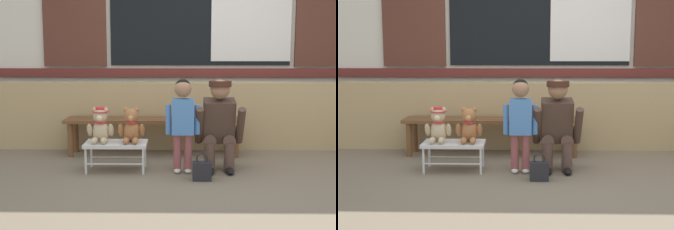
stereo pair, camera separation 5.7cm
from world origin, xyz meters
TOP-DOWN VIEW (x-y plane):
  - ground_plane at (0.00, 0.00)m, footprint 60.00×60.00m
  - brick_low_wall at (0.00, 1.43)m, footprint 7.72×0.25m
  - shop_facade at (0.00, 1.94)m, footprint 7.88×0.26m
  - wooden_bench_long at (-0.59, 1.06)m, footprint 2.10×0.40m
  - small_display_bench at (-0.94, 0.32)m, footprint 0.64×0.36m
  - teddy_bear_with_hat at (-1.10, 0.32)m, footprint 0.28×0.27m
  - teddy_bear_plain at (-0.78, 0.32)m, footprint 0.28×0.26m
  - child_standing at (-0.26, 0.24)m, footprint 0.35×0.18m
  - adult_crouching at (0.13, 0.37)m, footprint 0.50×0.49m
  - handbag_on_ground at (-0.08, -0.03)m, footprint 0.18×0.11m

SIDE VIEW (x-z plane):
  - ground_plane at x=0.00m, z-range 0.00..0.00m
  - handbag_on_ground at x=-0.08m, z-range -0.04..0.23m
  - small_display_bench at x=-0.94m, z-range 0.12..0.42m
  - wooden_bench_long at x=-0.59m, z-range 0.15..0.59m
  - brick_low_wall at x=0.00m, z-range 0.00..0.85m
  - teddy_bear_plain at x=-0.78m, z-range 0.28..0.65m
  - teddy_bear_with_hat at x=-1.10m, z-range 0.29..0.65m
  - adult_crouching at x=0.13m, z-range 0.01..0.96m
  - child_standing at x=-0.26m, z-range 0.11..1.07m
  - shop_facade at x=0.00m, z-range 0.01..3.36m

